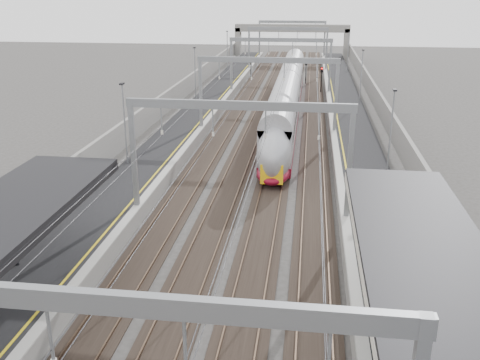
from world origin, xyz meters
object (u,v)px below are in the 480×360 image
(overbridge, at_px, (292,33))
(bench, at_px, (418,302))
(train, at_px, (287,102))
(signal_green, at_px, (251,65))

(overbridge, distance_m, bench, 88.34)
(train, height_order, signal_green, train)
(overbridge, xyz_separation_m, bench, (8.56, -87.84, -3.69))
(bench, distance_m, signal_green, 64.27)
(train, bearing_deg, bench, -79.32)
(overbridge, relative_size, bench, 10.95)
(overbridge, relative_size, signal_green, 6.33)
(overbridge, height_order, bench, overbridge)
(bench, bearing_deg, signal_green, 102.36)
(train, relative_size, bench, 23.11)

